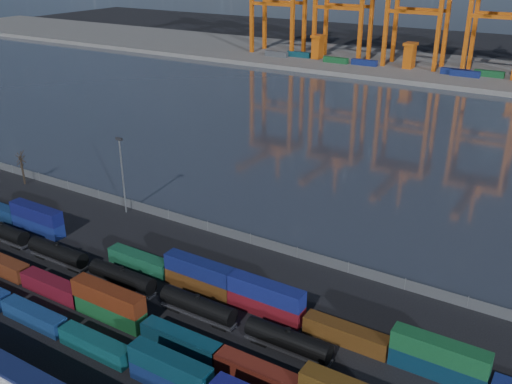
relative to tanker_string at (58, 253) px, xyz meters
The scene contains 12 objects.
ground 25.70m from the tanker_string, ahead, with size 700.00×700.00×0.00m, color black.
harbor_water 104.10m from the tanker_string, 75.93° to the left, with size 700.00×700.00×0.00m, color #272D38.
far_quay 207.51m from the tanker_string, 83.00° to the left, with size 700.00×70.00×2.00m, color #514F4C.
container_row_south 20.68m from the tanker_string, 42.81° to the right, with size 126.80×2.43×5.18m.
container_row_mid 27.93m from the tanker_string, 15.15° to the right, with size 142.18×2.61×5.57m.
container_row_north 39.67m from the tanker_string, ahead, with size 141.81×2.57×5.47m.
tanker_string is the anchor object (origin of this frame).
waterfront_fence 34.86m from the tanker_string, 43.44° to the left, with size 160.12×0.12×2.20m.
bare_tree 41.89m from the tanker_string, 150.05° to the left, with size 2.21×2.16×8.30m.
yard_light_mast 23.61m from the tanker_string, 102.07° to the left, with size 1.60×0.40×16.60m.
quay_containers 191.96m from the tanker_string, 85.73° to the left, with size 172.58×10.99×2.60m.
straddle_carriers 197.37m from the tanker_string, 83.36° to the left, with size 140.00×7.00×11.10m.
Camera 1 is at (51.03, -52.71, 52.05)m, focal length 40.00 mm.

